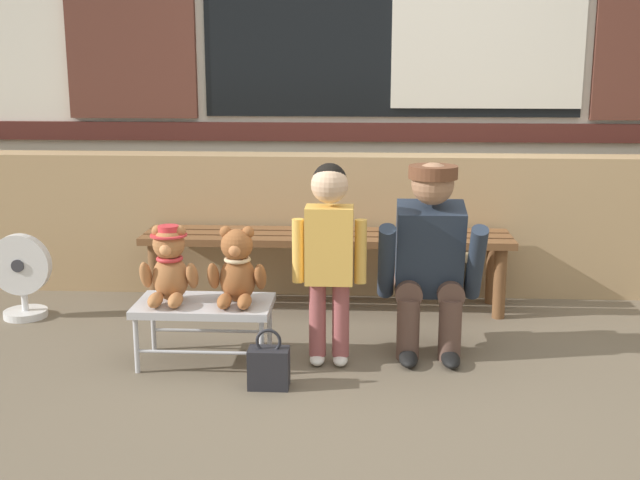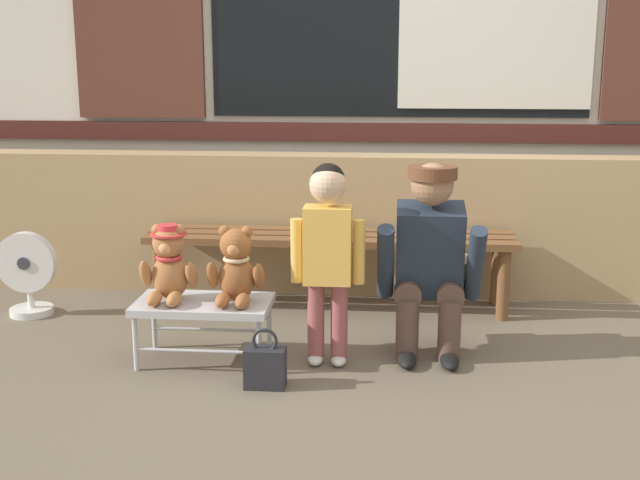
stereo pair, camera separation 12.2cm
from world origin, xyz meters
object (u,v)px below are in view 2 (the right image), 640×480
object	(u,v)px
teddy_bear_plain	(236,268)
handbag_on_ground	(265,366)
floor_fan	(28,274)
wooden_bench_long	(330,245)
teddy_bear_with_hat	(169,265)
child_standing	(328,242)
small_display_bench	(203,308)
adult_crouching	(432,259)

from	to	relation	value
teddy_bear_plain	handbag_on_ground	world-z (taller)	teddy_bear_plain
handbag_on_ground	floor_fan	bearing A→B (deg)	148.91
wooden_bench_long	teddy_bear_with_hat	bearing A→B (deg)	-127.63
teddy_bear_with_hat	teddy_bear_plain	distance (m)	0.32
child_standing	wooden_bench_long	bearing A→B (deg)	93.60
wooden_bench_long	small_display_bench	bearing A→B (deg)	-120.62
small_display_bench	teddy_bear_with_hat	world-z (taller)	teddy_bear_with_hat
teddy_bear_plain	child_standing	distance (m)	0.45
teddy_bear_plain	child_standing	bearing A→B (deg)	2.55
child_standing	floor_fan	bearing A→B (deg)	161.27
teddy_bear_plain	child_standing	xyz separation A→B (m)	(0.43, 0.02, 0.13)
child_standing	adult_crouching	distance (m)	0.53
adult_crouching	floor_fan	size ratio (longest dim) A/B	1.98
adult_crouching	floor_fan	bearing A→B (deg)	169.21
teddy_bear_with_hat	teddy_bear_plain	bearing A→B (deg)	-0.13
teddy_bear_with_hat	floor_fan	size ratio (longest dim) A/B	0.76
wooden_bench_long	floor_fan	xyz separation A→B (m)	(-1.68, -0.29, -0.13)
small_display_bench	child_standing	xyz separation A→B (m)	(0.59, 0.02, 0.33)
adult_crouching	floor_fan	world-z (taller)	adult_crouching
teddy_bear_with_hat	adult_crouching	size ratio (longest dim) A/B	0.38
teddy_bear_with_hat	child_standing	distance (m)	0.76
teddy_bear_with_hat	floor_fan	bearing A→B (deg)	148.39
child_standing	teddy_bear_with_hat	bearing A→B (deg)	-178.59
teddy_bear_with_hat	child_standing	xyz separation A→B (m)	(0.75, 0.02, 0.12)
teddy_bear_with_hat	floor_fan	xyz separation A→B (m)	(-0.99, 0.61, -0.23)
teddy_bear_with_hat	adult_crouching	bearing A→B (deg)	8.43
small_display_bench	teddy_bear_with_hat	distance (m)	0.26
wooden_bench_long	handbag_on_ground	world-z (taller)	wooden_bench_long
adult_crouching	teddy_bear_with_hat	bearing A→B (deg)	-171.57
child_standing	handbag_on_ground	distance (m)	0.64
handbag_on_ground	child_standing	bearing A→B (deg)	50.65
teddy_bear_plain	handbag_on_ground	xyz separation A→B (m)	(0.18, -0.29, -0.37)
child_standing	small_display_bench	bearing A→B (deg)	-178.00
teddy_bear_with_hat	small_display_bench	bearing A→B (deg)	-0.77
adult_crouching	handbag_on_ground	xyz separation A→B (m)	(-0.74, -0.47, -0.38)
wooden_bench_long	child_standing	world-z (taller)	child_standing
wooden_bench_long	floor_fan	distance (m)	1.71
wooden_bench_long	teddy_bear_plain	bearing A→B (deg)	-112.55
small_display_bench	adult_crouching	distance (m)	1.11
small_display_bench	handbag_on_ground	size ratio (longest dim) A/B	2.35
teddy_bear_plain	child_standing	size ratio (longest dim) A/B	0.38
teddy_bear_with_hat	handbag_on_ground	world-z (taller)	teddy_bear_with_hat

